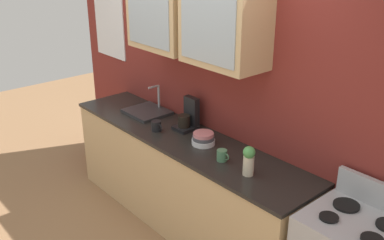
# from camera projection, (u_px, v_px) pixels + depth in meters

# --- Properties ---
(ground_plane) EXTENTS (10.00, 10.00, 0.00)m
(ground_plane) POSITION_uv_depth(u_px,v_px,m) (183.00, 221.00, 4.21)
(ground_plane) COLOR #936B47
(back_wall_unit) EXTENTS (4.15, 0.46, 2.69)m
(back_wall_unit) POSITION_uv_depth(u_px,v_px,m) (207.00, 65.00, 3.82)
(back_wall_unit) COLOR maroon
(back_wall_unit) RESTS_ON ground_plane
(counter) EXTENTS (2.66, 0.60, 0.90)m
(counter) POSITION_uv_depth(u_px,v_px,m) (183.00, 180.00, 4.03)
(counter) COLOR tan
(counter) RESTS_ON ground_plane
(sink_faucet) EXTENTS (0.41, 0.36, 0.26)m
(sink_faucet) POSITION_uv_depth(u_px,v_px,m) (148.00, 111.00, 4.35)
(sink_faucet) COLOR #2D2D30
(sink_faucet) RESTS_ON counter
(bowl_stack) EXTENTS (0.20, 0.20, 0.10)m
(bowl_stack) POSITION_uv_depth(u_px,v_px,m) (203.00, 139.00, 3.69)
(bowl_stack) COLOR white
(bowl_stack) RESTS_ON counter
(vase) EXTENTS (0.09, 0.09, 0.23)m
(vase) POSITION_uv_depth(u_px,v_px,m) (249.00, 160.00, 3.19)
(vase) COLOR beige
(vase) RESTS_ON counter
(cup_near_sink) EXTENTS (0.12, 0.09, 0.09)m
(cup_near_sink) POSITION_uv_depth(u_px,v_px,m) (156.00, 126.00, 3.94)
(cup_near_sink) COLOR black
(cup_near_sink) RESTS_ON counter
(cup_near_bowls) EXTENTS (0.12, 0.08, 0.09)m
(cup_near_bowls) POSITION_uv_depth(u_px,v_px,m) (222.00, 155.00, 3.42)
(cup_near_bowls) COLOR #4C7F59
(cup_near_bowls) RESTS_ON counter
(coffee_maker) EXTENTS (0.17, 0.20, 0.29)m
(coffee_maker) POSITION_uv_depth(u_px,v_px,m) (188.00, 117.00, 3.97)
(coffee_maker) COLOR black
(coffee_maker) RESTS_ON counter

